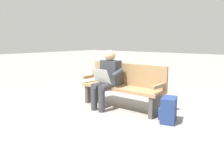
{
  "coord_description": "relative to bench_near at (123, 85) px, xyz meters",
  "views": [
    {
      "loc": [
        -2.64,
        3.54,
        1.37
      ],
      "look_at": [
        0.12,
        0.15,
        0.7
      ],
      "focal_mm": 35.54,
      "sensor_mm": 36.0,
      "label": 1
    }
  ],
  "objects": [
    {
      "name": "backpack",
      "position": [
        -1.11,
        0.22,
        -0.25
      ],
      "size": [
        0.34,
        0.4,
        0.43
      ],
      "rotation": [
        0.0,
        0.0,
        5.0
      ],
      "color": "navy",
      "rests_on": "ground"
    },
    {
      "name": "bench_near",
      "position": [
        0.0,
        0.0,
        0.0
      ],
      "size": [
        1.8,
        0.49,
        0.9
      ],
      "rotation": [
        0.0,
        0.0,
        0.01
      ],
      "color": "#9E7A51",
      "rests_on": "ground"
    },
    {
      "name": "ground_plane",
      "position": [
        -0.0,
        0.07,
        -0.46
      ],
      "size": [
        40.0,
        40.0,
        0.0
      ],
      "primitive_type": "plane",
      "color": "gray"
    },
    {
      "name": "person_seated",
      "position": [
        0.23,
        0.23,
        0.17
      ],
      "size": [
        0.57,
        0.57,
        1.18
      ],
      "rotation": [
        0.0,
        0.0,
        0.01
      ],
      "color": "#33383D",
      "rests_on": "ground"
    }
  ]
}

